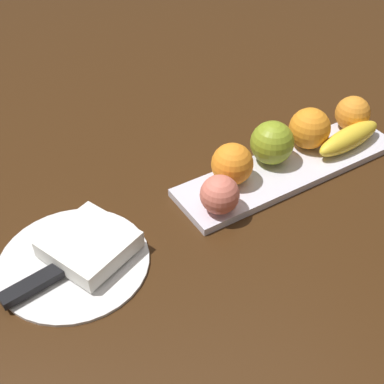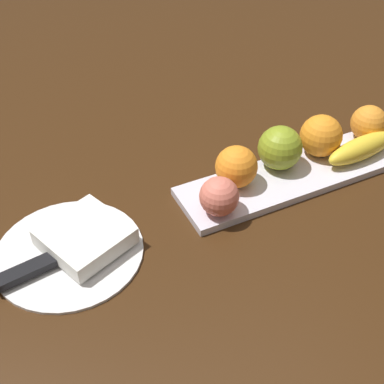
{
  "view_description": "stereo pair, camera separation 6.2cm",
  "coord_description": "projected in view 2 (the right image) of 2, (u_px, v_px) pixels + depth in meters",
  "views": [
    {
      "loc": [
        -0.55,
        -0.53,
        0.56
      ],
      "look_at": [
        -0.24,
        -0.02,
        0.04
      ],
      "focal_mm": 47.26,
      "sensor_mm": 36.0,
      "label": 1
    },
    {
      "loc": [
        -0.5,
        -0.56,
        0.56
      ],
      "look_at": [
        -0.24,
        -0.02,
        0.04
      ],
      "focal_mm": 47.26,
      "sensor_mm": 36.0,
      "label": 2
    }
  ],
  "objects": [
    {
      "name": "banana",
      "position": [
        362.0,
        148.0,
        0.89
      ],
      "size": [
        0.16,
        0.05,
        0.04
      ],
      "primitive_type": "ellipsoid",
      "rotation": [
        0.0,
        0.0,
        3.24
      ],
      "color": "yellow",
      "rests_on": "fruit_tray"
    },
    {
      "name": "knife",
      "position": [
        36.0,
        267.0,
        0.71
      ],
      "size": [
        0.18,
        0.05,
        0.01
      ],
      "rotation": [
        0.0,
        0.0,
        0.15
      ],
      "color": "silver",
      "rests_on": "dinner_plate"
    },
    {
      "name": "folded_napkin",
      "position": [
        85.0,
        236.0,
        0.74
      ],
      "size": [
        0.15,
        0.15,
        0.03
      ],
      "primitive_type": "cube",
      "rotation": [
        0.0,
        0.0,
        0.38
      ],
      "color": "white",
      "rests_on": "dinner_plate"
    },
    {
      "name": "orange_center",
      "position": [
        369.0,
        123.0,
        0.93
      ],
      "size": [
        0.07,
        0.07,
        0.07
      ],
      "primitive_type": "sphere",
      "color": "orange",
      "rests_on": "fruit_tray"
    },
    {
      "name": "dinner_plate",
      "position": [
        69.0,
        251.0,
        0.75
      ],
      "size": [
        0.22,
        0.22,
        0.01
      ],
      "primitive_type": "cylinder",
      "color": "white",
      "rests_on": "ground_plane"
    },
    {
      "name": "apple",
      "position": [
        280.0,
        148.0,
        0.86
      ],
      "size": [
        0.08,
        0.08,
        0.08
      ],
      "primitive_type": "sphere",
      "color": "olive",
      "rests_on": "fruit_tray"
    },
    {
      "name": "ground_plane",
      "position": [
        306.0,
        166.0,
        0.91
      ],
      "size": [
        2.4,
        2.4,
        0.0
      ],
      "primitive_type": "plane",
      "color": "#3A210E"
    },
    {
      "name": "orange_near_banana",
      "position": [
        321.0,
        136.0,
        0.89
      ],
      "size": [
        0.08,
        0.08,
        0.08
      ],
      "primitive_type": "sphere",
      "color": "orange",
      "rests_on": "fruit_tray"
    },
    {
      "name": "peach",
      "position": [
        219.0,
        196.0,
        0.78
      ],
      "size": [
        0.06,
        0.06,
        0.06
      ],
      "primitive_type": "sphere",
      "color": "#E4725F",
      "rests_on": "fruit_tray"
    },
    {
      "name": "orange_near_apple",
      "position": [
        237.0,
        167.0,
        0.83
      ],
      "size": [
        0.07,
        0.07,
        0.07
      ],
      "primitive_type": "sphere",
      "color": "orange",
      "rests_on": "fruit_tray"
    },
    {
      "name": "fruit_tray",
      "position": [
        297.0,
        175.0,
        0.88
      ],
      "size": [
        0.43,
        0.11,
        0.01
      ],
      "primitive_type": "cube",
      "color": "silver",
      "rests_on": "ground_plane"
    }
  ]
}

